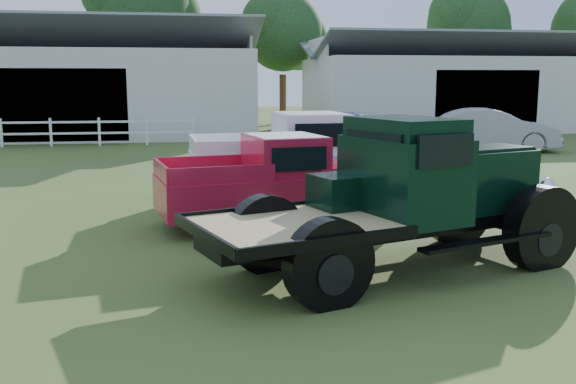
{
  "coord_description": "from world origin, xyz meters",
  "views": [
    {
      "loc": [
        -1.38,
        -8.58,
        2.78
      ],
      "look_at": [
        0.2,
        1.2,
        1.05
      ],
      "focal_mm": 40.0,
      "sensor_mm": 36.0,
      "label": 1
    }
  ],
  "objects": [
    {
      "name": "ground",
      "position": [
        0.0,
        0.0,
        0.0
      ],
      "size": [
        120.0,
        120.0,
        0.0
      ],
      "primitive_type": "plane",
      "color": "#2E3F1A"
    },
    {
      "name": "shed_left",
      "position": [
        -7.0,
        26.0,
        2.8
      ],
      "size": [
        18.8,
        10.2,
        5.6
      ],
      "primitive_type": null,
      "color": "silver",
      "rests_on": "ground"
    },
    {
      "name": "shed_right",
      "position": [
        14.0,
        27.0,
        2.6
      ],
      "size": [
        16.8,
        9.2,
        5.2
      ],
      "primitive_type": null,
      "color": "silver",
      "rests_on": "ground"
    },
    {
      "name": "fence_rail",
      "position": [
        -8.0,
        20.0,
        0.6
      ],
      "size": [
        14.2,
        0.16,
        1.2
      ],
      "primitive_type": null,
      "color": "white",
      "rests_on": "ground"
    },
    {
      "name": "tree_b",
      "position": [
        -4.0,
        34.0,
        5.75
      ],
      "size": [
        6.9,
        6.9,
        11.5
      ],
      "primitive_type": null,
      "color": "black",
      "rests_on": "ground"
    },
    {
      "name": "tree_c",
      "position": [
        5.0,
        33.0,
        4.5
      ],
      "size": [
        5.4,
        5.4,
        9.0
      ],
      "primitive_type": null,
      "color": "black",
      "rests_on": "ground"
    },
    {
      "name": "tree_d",
      "position": [
        18.0,
        34.0,
        5.0
      ],
      "size": [
        6.0,
        6.0,
        10.0
      ],
      "primitive_type": null,
      "color": "black",
      "rests_on": "ground"
    },
    {
      "name": "vintage_flatbed",
      "position": [
        1.65,
        0.22,
        1.13
      ],
      "size": [
        6.1,
        3.95,
        2.25
      ],
      "primitive_type": null,
      "rotation": [
        0.0,
        0.0,
        0.32
      ],
      "color": "black",
      "rests_on": "ground"
    },
    {
      "name": "red_pickup",
      "position": [
        0.43,
        3.54,
        0.88
      ],
      "size": [
        5.1,
        2.68,
        1.77
      ],
      "primitive_type": null,
      "rotation": [
        0.0,
        0.0,
        0.18
      ],
      "color": "#B21632",
      "rests_on": "ground"
    },
    {
      "name": "white_pickup",
      "position": [
        1.38,
        5.83,
        1.0
      ],
      "size": [
        5.58,
        2.42,
        2.01
      ],
      "primitive_type": null,
      "rotation": [
        0.0,
        0.0,
        0.06
      ],
      "color": "white",
      "rests_on": "ground"
    },
    {
      "name": "misc_car_blue",
      "position": [
        4.56,
        14.69,
        0.88
      ],
      "size": [
        5.36,
        2.63,
        1.76
      ],
      "primitive_type": "imported",
      "rotation": [
        0.0,
        0.0,
        1.68
      ],
      "color": "#2828A3",
      "rests_on": "ground"
    },
    {
      "name": "misc_car_grey",
      "position": [
        10.63,
        15.26,
        0.84
      ],
      "size": [
        5.39,
        3.05,
        1.68
      ],
      "primitive_type": "imported",
      "rotation": [
        0.0,
        0.0,
        1.31
      ],
      "color": "gray",
      "rests_on": "ground"
    }
  ]
}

